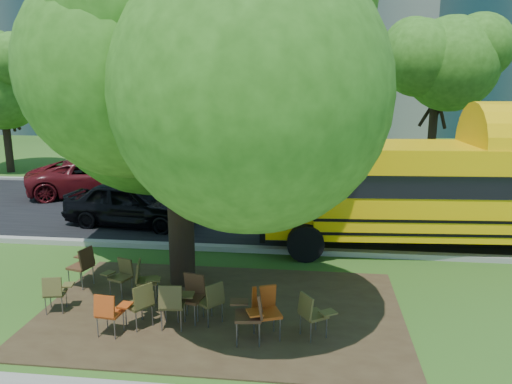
# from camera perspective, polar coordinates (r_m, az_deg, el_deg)

# --- Properties ---
(ground) EXTENTS (160.00, 160.00, 0.00)m
(ground) POSITION_cam_1_polar(r_m,az_deg,el_deg) (10.76, -8.80, -11.87)
(ground) COLOR #274B17
(ground) RESTS_ON ground
(dirt_patch) EXTENTS (7.00, 4.50, 0.03)m
(dirt_patch) POSITION_cam_1_polar(r_m,az_deg,el_deg) (10.10, -3.95, -13.37)
(dirt_patch) COLOR #382819
(dirt_patch) RESTS_ON ground
(asphalt_road) EXTENTS (80.00, 8.00, 0.04)m
(asphalt_road) POSITION_cam_1_polar(r_m,az_deg,el_deg) (17.20, -2.61, -2.14)
(asphalt_road) COLOR black
(asphalt_road) RESTS_ON ground
(kerb_near) EXTENTS (80.00, 0.25, 0.14)m
(kerb_near) POSITION_cam_1_polar(r_m,az_deg,el_deg) (13.43, -5.39, -6.33)
(kerb_near) COLOR gray
(kerb_near) RESTS_ON ground
(kerb_far) EXTENTS (80.00, 0.25, 0.14)m
(kerb_far) POSITION_cam_1_polar(r_m,az_deg,el_deg) (21.13, -0.80, 0.85)
(kerb_far) COLOR gray
(kerb_far) RESTS_ON ground
(building_main) EXTENTS (38.00, 16.00, 22.00)m
(building_main) POSITION_cam_1_polar(r_m,az_deg,el_deg) (47.10, -6.90, 20.76)
(building_main) COLOR slate
(building_main) RESTS_ON ground
(bg_tree_0) EXTENTS (5.20, 5.20, 7.18)m
(bg_tree_0) POSITION_cam_1_polar(r_m,az_deg,el_deg) (26.80, -27.18, 11.70)
(bg_tree_0) COLOR black
(bg_tree_0) RESTS_ON ground
(bg_tree_2) EXTENTS (4.80, 4.80, 6.62)m
(bg_tree_2) POSITION_cam_1_polar(r_m,az_deg,el_deg) (26.54, -10.39, 12.11)
(bg_tree_2) COLOR black
(bg_tree_2) RESTS_ON ground
(bg_tree_3) EXTENTS (5.60, 5.60, 7.84)m
(bg_tree_3) POSITION_cam_1_polar(r_m,az_deg,el_deg) (23.98, 20.04, 13.45)
(bg_tree_3) COLOR black
(bg_tree_3) RESTS_ON ground
(main_tree) EXTENTS (7.20, 7.20, 8.83)m
(main_tree) POSITION_cam_1_polar(r_m,az_deg,el_deg) (10.54, -9.28, 16.78)
(main_tree) COLOR black
(main_tree) RESTS_ON ground
(school_bus) EXTENTS (11.62, 3.32, 2.81)m
(school_bus) POSITION_cam_1_polar(r_m,az_deg,el_deg) (14.55, 26.55, 0.20)
(school_bus) COLOR #F0B607
(school_bus) RESTS_ON ground
(chair_0) EXTENTS (0.53, 0.55, 0.78)m
(chair_0) POSITION_cam_1_polar(r_m,az_deg,el_deg) (10.54, -21.94, -10.36)
(chair_0) COLOR brown
(chair_0) RESTS_ON ground
(chair_1) EXTENTS (0.58, 0.49, 0.83)m
(chair_1) POSITION_cam_1_polar(r_m,az_deg,el_deg) (9.32, -16.40, -12.81)
(chair_1) COLOR #B24013
(chair_1) RESTS_ON ground
(chair_2) EXTENTS (0.59, 0.75, 0.87)m
(chair_2) POSITION_cam_1_polar(r_m,az_deg,el_deg) (9.48, -13.00, -11.99)
(chair_2) COLOR #45401E
(chair_2) RESTS_ON ground
(chair_3) EXTENTS (0.68, 0.53, 0.90)m
(chair_3) POSITION_cam_1_polar(r_m,az_deg,el_deg) (9.60, -7.52, -11.33)
(chair_3) COLOR #4F301C
(chair_3) RESTS_ON ground
(chair_4) EXTENTS (0.59, 0.57, 0.90)m
(chair_4) POSITION_cam_1_polar(r_m,az_deg,el_deg) (9.31, -9.41, -12.20)
(chair_4) COLOR #483E1F
(chair_4) RESTS_ON ground
(chair_5) EXTENTS (0.64, 0.73, 0.94)m
(chair_5) POSITION_cam_1_polar(r_m,az_deg,el_deg) (8.91, 0.98, -13.06)
(chair_5) COLOR #A94412
(chair_5) RESTS_ON ground
(chair_6) EXTENTS (0.64, 0.65, 0.97)m
(chair_6) POSITION_cam_1_polar(r_m,az_deg,el_deg) (8.77, -0.52, -13.34)
(chair_6) COLOR #492C1A
(chair_6) RESTS_ON ground
(chair_7) EXTENTS (0.71, 0.56, 0.84)m
(chair_7) POSITION_cam_1_polar(r_m,az_deg,el_deg) (8.95, 6.44, -13.43)
(chair_7) COLOR brown
(chair_7) RESTS_ON ground
(chair_8) EXTENTS (0.55, 0.70, 0.92)m
(chair_8) POSITION_cam_1_polar(r_m,az_deg,el_deg) (11.56, -19.18, -7.62)
(chair_8) COLOR #4E2F1C
(chair_8) RESTS_ON ground
(chair_9) EXTENTS (0.64, 0.50, 0.80)m
(chair_9) POSITION_cam_1_polar(r_m,az_deg,el_deg) (10.94, -15.17, -8.95)
(chair_9) COLOR #4F4522
(chair_9) RESTS_ON ground
(chair_10) EXTENTS (0.62, 0.59, 0.88)m
(chair_10) POSITION_cam_1_polar(r_m,az_deg,el_deg) (10.48, -12.61, -9.49)
(chair_10) COLOR brown
(chair_10) RESTS_ON ground
(chair_11) EXTENTS (0.57, 0.72, 0.84)m
(chair_11) POSITION_cam_1_polar(r_m,az_deg,el_deg) (9.43, -5.02, -11.98)
(chair_11) COLOR #4B4120
(chair_11) RESTS_ON ground
(black_car) EXTENTS (4.24, 2.09, 1.39)m
(black_car) POSITION_cam_1_polar(r_m,az_deg,el_deg) (15.86, -14.10, -1.31)
(black_car) COLOR black
(black_car) RESTS_ON ground
(bg_car_red) EXTENTS (5.57, 4.25, 1.41)m
(bg_car_red) POSITION_cam_1_polar(r_m,az_deg,el_deg) (20.54, -17.87, 1.67)
(bg_car_red) COLOR #500D12
(bg_car_red) RESTS_ON ground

